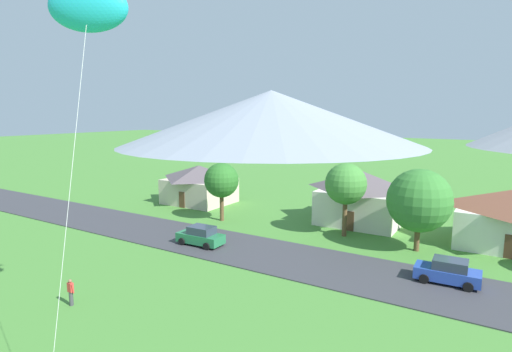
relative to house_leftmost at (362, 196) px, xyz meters
The scene contains 11 objects.
road_strip 14.26m from the house_leftmost, 88.05° to the right, with size 160.00×7.56×0.08m, color #38383D.
mountain_central_ridge 104.44m from the house_leftmost, 125.09° to the left, with size 106.48×106.48×19.38m, color gray.
house_leftmost is the anchor object (origin of this frame).
house_left_center 21.01m from the house_leftmost, behind, with size 8.49×7.32×4.91m.
tree_near_left 9.54m from the house_leftmost, 43.14° to the right, with size 5.34×5.34×7.05m.
tree_center 15.05m from the house_leftmost, 151.32° to the right, with size 3.74×3.74×6.33m.
tree_right_of_center 6.01m from the house_leftmost, 88.26° to the right, with size 3.90×3.90×7.00m.
parked_car_green_west_end 17.97m from the house_leftmost, 122.65° to the right, with size 4.26×2.20×1.68m.
parked_car_blue_mid_east 16.19m from the house_leftmost, 51.20° to the right, with size 4.26×2.20×1.68m.
kite_flyer_with_kite 33.41m from the house_leftmost, 94.49° to the right, with size 4.17×5.84×17.11m.
watcher_person 29.63m from the house_leftmost, 107.76° to the right, with size 0.56×0.24×1.68m.
Camera 1 is at (12.57, 1.64, 11.67)m, focal length 28.91 mm.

